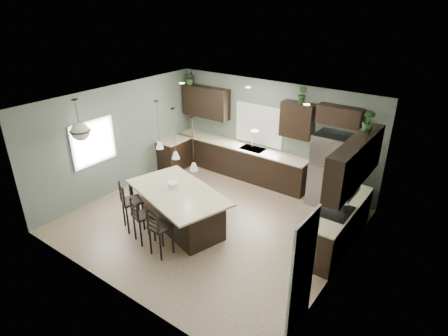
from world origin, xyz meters
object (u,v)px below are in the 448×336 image
bar_stool_left (133,206)px  refrigerator (331,170)px  serving_dish (173,185)px  kitchen_island (179,210)px  bar_stool_right (161,232)px  bar_stool_center (144,220)px  plant_back_left (190,77)px

bar_stool_left → refrigerator: bearing=76.6°
serving_dish → refrigerator: bearing=49.7°
kitchen_island → bar_stool_right: bearing=-51.6°
bar_stool_left → bar_stool_right: size_ratio=1.09×
serving_dish → bar_stool_right: 1.22m
refrigerator → bar_stool_right: (-1.94, -3.91, -0.39)m
bar_stool_center → refrigerator: bearing=73.2°
bar_stool_left → bar_stool_center: (0.54, -0.18, -0.06)m
bar_stool_center → plant_back_left: (-2.01, 3.97, 2.08)m
refrigerator → bar_stool_right: size_ratio=1.74×
plant_back_left → bar_stool_center: bearing=-63.1°
serving_dish → plant_back_left: 4.06m
bar_stool_right → bar_stool_center: bearing=175.1°
bar_stool_left → serving_dish: bearing=75.6°
serving_dish → bar_stool_center: size_ratio=0.23×
kitchen_island → plant_back_left: plant_back_left is taller
kitchen_island → bar_stool_right: bar_stool_right is taller
serving_dish → bar_stool_center: serving_dish is taller
bar_stool_center → plant_back_left: plant_back_left is taller
kitchen_island → bar_stool_right: size_ratio=2.26×
refrigerator → serving_dish: refrigerator is taller
serving_dish → plant_back_left: size_ratio=0.58×
kitchen_island → plant_back_left: 4.44m
bar_stool_left → plant_back_left: plant_back_left is taller
bar_stool_right → plant_back_left: (-2.63, 4.08, 2.07)m
bar_stool_left → bar_stool_right: 1.20m
bar_stool_left → bar_stool_center: size_ratio=1.11×
refrigerator → plant_back_left: (-4.57, 0.16, 1.68)m
refrigerator → serving_dish: bearing=-130.3°
bar_stool_center → bar_stool_right: (0.62, -0.11, 0.01)m
refrigerator → serving_dish: 3.85m
plant_back_left → serving_dish: bearing=-56.1°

